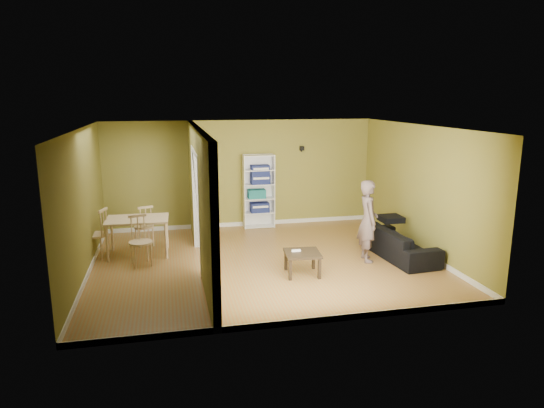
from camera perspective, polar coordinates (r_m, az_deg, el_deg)
The scene contains 16 objects.
room_shell at distance 9.17m, azimuth -0.95°, elevation 0.90°, with size 6.50×6.50×6.50m.
partition at distance 9.02m, azimuth -8.45°, elevation 0.55°, with size 0.22×5.50×2.60m, color olive, non-canonical shape.
wall_speaker at distance 12.02m, azimuth 3.54°, elevation 6.55°, with size 0.10×0.10×0.10m, color black.
sofa at distance 10.03m, azimuth 14.72°, elevation -3.95°, with size 0.84×1.97×0.75m, color #27272C.
person at distance 9.52m, azimuth 11.25°, elevation -1.15°, with size 0.53×0.68×1.88m, color slate.
bookshelf at distance 11.82m, azimuth -1.62°, elevation 1.55°, with size 0.75×0.33×1.79m.
paper_box_navy_a at distance 11.87m, azimuth -1.48°, elevation -0.38°, with size 0.45×0.29×0.23m, color #1E284A.
paper_box_teal at distance 11.78m, azimuth -1.82°, elevation 1.22°, with size 0.42×0.27×0.21m, color #1B7573.
paper_box_navy_b at distance 11.73m, azimuth -1.40°, elevation 2.96°, with size 0.45×0.30×0.23m, color navy.
paper_box_navy_c at distance 11.70m, azimuth -1.43°, elevation 4.01°, with size 0.44×0.28×0.22m, color navy.
coffee_table at distance 8.77m, azimuth 3.60°, elevation -6.09°, with size 0.62×0.62×0.42m.
game_controller at distance 8.79m, azimuth 2.84°, elevation -5.49°, with size 0.17×0.04×0.03m, color white.
dining_table at distance 10.10m, azimuth -15.56°, elevation -2.07°, with size 1.22×0.81×0.76m.
chair_left at distance 10.21m, azimuth -20.00°, elevation -3.26°, with size 0.46×0.46×1.01m, color tan, non-canonical shape.
chair_near at distance 9.51m, azimuth -15.20°, elevation -4.22°, with size 0.44×0.44×0.96m, color tan, non-canonical shape.
chair_far at distance 10.73m, azimuth -14.84°, elevation -2.44°, with size 0.42×0.42×0.91m, color tan, non-canonical shape.
Camera 1 is at (-1.77, -8.80, 3.16)m, focal length 32.00 mm.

